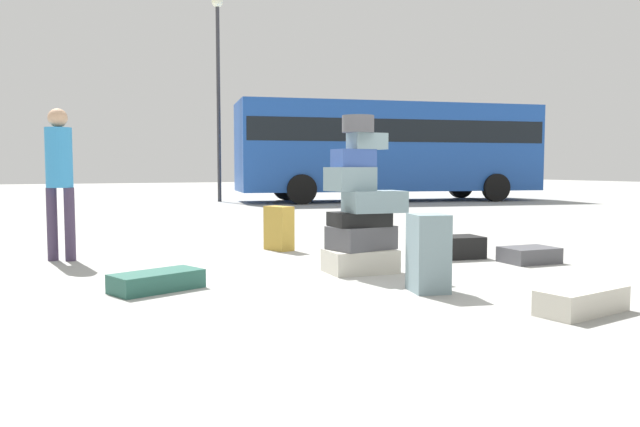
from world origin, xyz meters
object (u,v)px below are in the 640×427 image
Objects in this scene: suitcase_charcoal_foreground_far at (529,255)px; lamp_post at (218,70)px; suitcase_cream_left_side at (582,301)px; suitcase_black_foreground_near at (449,247)px; suitcase_teal_right_side at (157,281)px; person_bearded_onlooker at (59,170)px; parked_bus at (389,145)px; suitcase_tower at (361,213)px; suitcase_slate_behind_tower at (428,253)px; suitcase_tan_upright_blue at (279,228)px.

lamp_post is (0.31, 14.06, 4.12)m from suitcase_charcoal_foreground_far.
suitcase_cream_left_side is 0.96× the size of suitcase_black_foreground_near.
person_bearded_onlooker reaches higher than suitcase_teal_right_side.
person_bearded_onlooker is 0.27× the size of lamp_post.
parked_bus is 1.57× the size of lamp_post.
suitcase_tower is 0.16× the size of parked_bus.
suitcase_slate_behind_tower is 0.39× the size of person_bearded_onlooker.
suitcase_cream_left_side is at bearing -104.94° from parked_bus.
suitcase_charcoal_foreground_far is 2.23m from suitcase_slate_behind_tower.
suitcase_charcoal_foreground_far is 0.92m from suitcase_black_foreground_near.
suitcase_teal_right_side is 0.12× the size of lamp_post.
parked_bus is (10.40, 9.72, 0.77)m from person_bearded_onlooker.
suitcase_tower is at bearing 95.44° from suitcase_cream_left_side.
suitcase_tower reaches higher than suitcase_charcoal_foreground_far.
suitcase_tower is 2.05× the size of suitcase_black_foreground_near.
suitcase_teal_right_side is 3.60m from suitcase_black_foreground_near.
suitcase_charcoal_foreground_far is 2.52m from suitcase_cream_left_side.
lamp_post is at bearing 97.63° from person_bearded_onlooker.
parked_bus is at bearing 30.99° from suitcase_teal_right_side.
suitcase_slate_behind_tower is at bearing -98.90° from lamp_post.
suitcase_teal_right_side is 0.08× the size of parked_bus.
suitcase_tower is 2.19m from suitcase_teal_right_side.
lamp_post is (2.54, 11.83, 3.92)m from suitcase_tan_upright_blue.
suitcase_slate_behind_tower reaches higher than suitcase_charcoal_foreground_far.
suitcase_tan_upright_blue is 0.33× the size of person_bearded_onlooker.
suitcase_cream_left_side is 15.94m from parked_bus.
suitcase_black_foreground_near is 13.14m from parked_bus.
suitcase_tan_upright_blue is (-2.22, 2.23, 0.20)m from suitcase_charcoal_foreground_far.
lamp_post is (2.38, 13.81, 3.59)m from suitcase_tower.
person_bearded_onlooker is (-0.69, 2.28, 0.98)m from suitcase_teal_right_side.
lamp_post reaches higher than suitcase_cream_left_side.
parked_bus is at bearing 34.21° from suitcase_tan_upright_blue.
suitcase_slate_behind_tower is 0.07× the size of parked_bus.
suitcase_slate_behind_tower is at bearing -17.84° from person_bearded_onlooker.
lamp_post is (1.76, 16.13, 4.12)m from suitcase_cream_left_side.
suitcase_tower is 1.18m from suitcase_slate_behind_tower.
suitcase_black_foreground_near is (1.60, -1.55, -0.16)m from suitcase_tan_upright_blue.
lamp_post is at bearing 80.21° from suitcase_tower.
lamp_post is (0.94, 13.38, 4.08)m from suitcase_black_foreground_near.
suitcase_tower is 0.91× the size of person_bearded_onlooker.
suitcase_tower reaches higher than suitcase_cream_left_side.
suitcase_slate_behind_tower reaches higher than suitcase_tan_upright_blue.
parked_bus reaches higher than suitcase_tan_upright_blue.
person_bearded_onlooker is at bearing 157.55° from suitcase_tan_upright_blue.
suitcase_cream_left_side is (0.77, -4.30, -0.20)m from suitcase_tan_upright_blue.
parked_bus is at bearing -20.01° from lamp_post.
suitcase_tan_upright_blue is 0.06× the size of parked_bus.
suitcase_cream_left_side is 0.43× the size of person_bearded_onlooker.
suitcase_teal_right_side is at bearing -177.66° from suitcase_tower.
suitcase_tower reaches higher than suitcase_tan_upright_blue.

